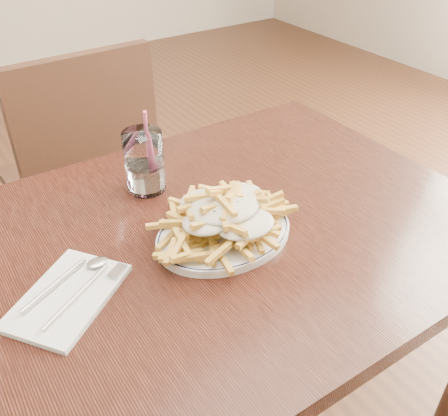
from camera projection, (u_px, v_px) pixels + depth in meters
table at (194, 267)px, 1.01m from camera, size 1.20×0.80×0.75m
chair_far at (84, 169)px, 1.62m from camera, size 0.45×0.45×0.93m
fries_plate at (224, 234)px, 0.96m from camera, size 0.28×0.25×0.02m
loaded_fries at (224, 212)px, 0.93m from camera, size 0.32×0.29×0.08m
napkin at (68, 297)px, 0.83m from camera, size 0.24×0.23×0.01m
cutlery at (65, 291)px, 0.83m from camera, size 0.19×0.16×0.01m
water_glass at (145, 165)px, 1.07m from camera, size 0.08×0.08×0.19m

